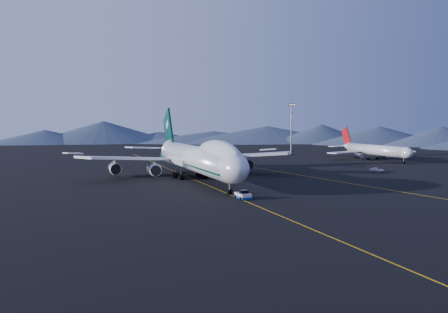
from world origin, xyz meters
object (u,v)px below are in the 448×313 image
object	(u,v)px
pushback_tug	(243,196)
second_jet	(373,150)
service_van	(377,170)
boeing_747	(196,158)
floodlight_mast	(291,129)

from	to	relation	value
pushback_tug	second_jet	size ratio (longest dim) A/B	0.09
service_van	second_jet	bearing A→B (deg)	30.06
second_jet	service_van	world-z (taller)	second_jet
service_van	pushback_tug	bearing A→B (deg)	-173.66
pushback_tug	second_jet	xyz separation A→B (m)	(83.58, 75.73, 3.32)
boeing_747	service_van	bearing A→B (deg)	2.88
floodlight_mast	boeing_747	bearing A→B (deg)	-129.71
boeing_747	pushback_tug	distance (m)	33.26
floodlight_mast	pushback_tug	bearing A→B (deg)	-120.36
boeing_747	pushback_tug	world-z (taller)	boeing_747
second_jet	service_van	bearing A→B (deg)	-141.01
second_jet	floodlight_mast	xyz separation A→B (m)	(-16.99, 37.94, 7.80)
boeing_747	second_jet	world-z (taller)	boeing_747
second_jet	pushback_tug	bearing A→B (deg)	-154.82
pushback_tug	second_jet	distance (m)	112.83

